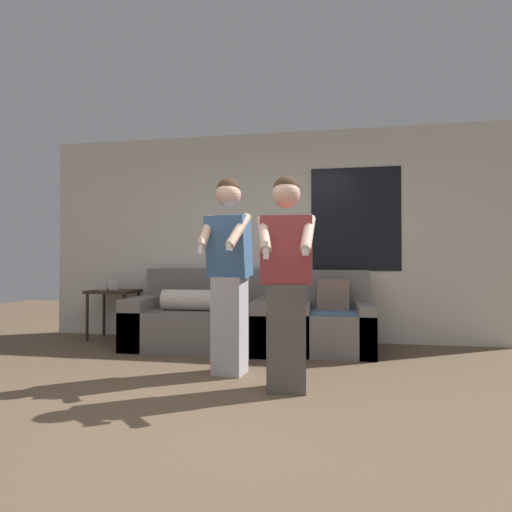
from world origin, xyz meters
name	(u,v)px	position (x,y,z in m)	size (l,w,h in m)	color
ground_plane	(203,428)	(0.00, 0.00, 0.00)	(14.00, 14.00, 0.00)	brown
wall_back	(269,236)	(0.02, 2.82, 1.35)	(6.00, 0.07, 2.70)	beige
couch	(208,320)	(-0.65, 2.29, 0.32)	(1.78, 1.00, 0.92)	slate
armchair	(333,323)	(0.83, 2.29, 0.31)	(0.86, 0.85, 0.91)	slate
side_table	(113,297)	(-2.01, 2.52, 0.55)	(0.59, 0.48, 0.79)	#332319
person_left	(229,271)	(-0.12, 1.17, 0.93)	(0.43, 0.53, 1.77)	#B2B2B7
person_right	(286,280)	(0.44, 0.79, 0.87)	(0.47, 0.48, 1.69)	#56514C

